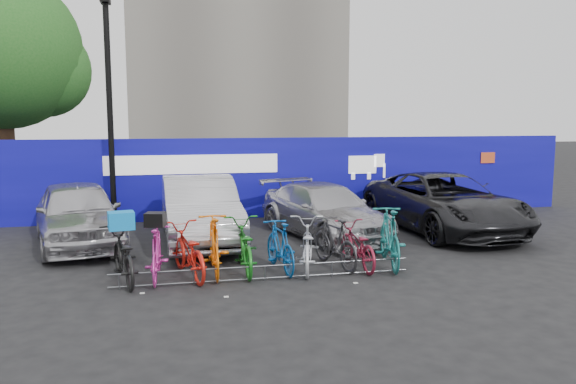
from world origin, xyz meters
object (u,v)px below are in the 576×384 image
object	(u,v)px
bike_3	(214,245)
bike_2	(188,251)
bike_4	(244,246)
bike_8	(357,246)
car_2	(325,211)
tree	(9,55)
bike_7	(335,242)
car_0	(78,213)
bike_6	(307,245)
bike_1	(157,253)
bike_9	(390,237)
car_1	(200,210)
bike_5	(280,246)
bike_0	(123,256)
car_3	(444,202)
lamppost	(110,107)
bike_rack	(265,272)

from	to	relation	value
bike_3	bike_2	bearing A→B (deg)	11.29
bike_4	bike_8	xyz separation A→B (m)	(2.26, -0.17, -0.06)
car_2	bike_4	distance (m)	3.75
tree	bike_7	size ratio (longest dim) A/B	4.56
car_0	bike_6	world-z (taller)	car_0
tree	bike_1	distance (m)	12.15
car_2	bike_9	xyz separation A→B (m)	(0.50, -3.06, -0.06)
car_2	bike_9	size ratio (longest dim) A/B	2.27
car_0	bike_6	size ratio (longest dim) A/B	2.34
car_1	car_2	size ratio (longest dim) A/B	1.05
bike_1	bike_9	world-z (taller)	bike_9
bike_5	car_2	bearing A→B (deg)	-127.25
bike_1	bike_5	world-z (taller)	bike_1
bike_4	car_0	bearing A→B (deg)	-40.58
bike_1	bike_6	xyz separation A→B (m)	(2.90, 0.10, -0.00)
bike_5	bike_1	bearing A→B (deg)	-3.99
bike_1	bike_7	xyz separation A→B (m)	(3.50, 0.15, 0.01)
bike_0	bike_9	size ratio (longest dim) A/B	0.94
car_3	bike_8	bearing A→B (deg)	-142.60
car_3	bike_6	xyz separation A→B (m)	(-4.49, -2.96, -0.26)
bike_5	car_3	bearing A→B (deg)	-156.19
lamppost	bike_7	distance (m)	7.68
car_2	bike_2	distance (m)	4.63
bike_4	bike_3	bearing A→B (deg)	5.97
tree	bike_0	size ratio (longest dim) A/B	4.14
bike_5	bike_9	size ratio (longest dim) A/B	0.84
lamppost	bike_3	size ratio (longest dim) A/B	3.18
bike_0	bike_8	bearing A→B (deg)	167.16
bike_3	bike_6	xyz separation A→B (m)	(1.82, -0.06, -0.07)
car_1	bike_7	xyz separation A→B (m)	(2.53, -2.91, -0.27)
car_0	bike_9	size ratio (longest dim) A/B	2.23
bike_8	bike_1	bearing A→B (deg)	-2.66
bike_9	bike_5	bearing A→B (deg)	8.67
lamppost	car_0	world-z (taller)	lamppost
bike_rack	bike_9	world-z (taller)	bike_9
bike_1	car_3	bearing A→B (deg)	-154.42
bike_6	bike_8	bearing A→B (deg)	-169.50
car_3	bike_1	size ratio (longest dim) A/B	3.26
car_1	bike_2	distance (m)	3.03
car_3	bike_1	bearing A→B (deg)	-161.23
bike_6	bike_rack	bearing A→B (deg)	45.45
car_1	bike_3	world-z (taller)	car_1
car_0	bike_4	xyz separation A→B (m)	(3.52, -3.10, -0.25)
car_1	bike_7	bearing A→B (deg)	-51.17
car_2	bike_9	bearing A→B (deg)	-96.44
car_1	bike_5	size ratio (longest dim) A/B	2.85
car_0	car_2	distance (m)	5.97
tree	car_3	xyz separation A→B (m)	(12.21, -7.12, -4.30)
car_2	bike_7	bearing A→B (deg)	-117.50
car_3	bike_0	xyz separation A→B (m)	(-7.99, -3.07, -0.27)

